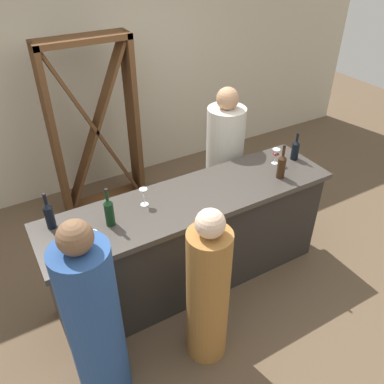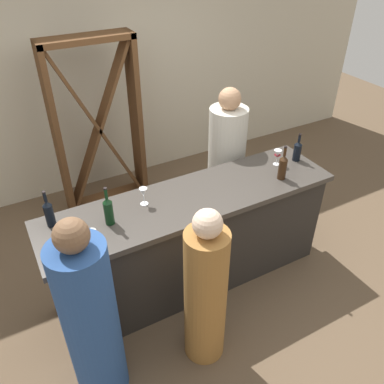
# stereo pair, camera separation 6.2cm
# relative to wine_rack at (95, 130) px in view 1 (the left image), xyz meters

# --- Properties ---
(ground_plane) EXTENTS (12.00, 12.00, 0.00)m
(ground_plane) POSITION_rel_wine_rack_xyz_m (0.28, -1.65, -0.99)
(ground_plane) COLOR brown
(back_wall) EXTENTS (8.00, 0.10, 2.80)m
(back_wall) POSITION_rel_wine_rack_xyz_m (0.28, 0.55, 0.41)
(back_wall) COLOR beige
(back_wall) RESTS_ON ground
(bar_counter) EXTENTS (2.59, 0.67, 1.00)m
(bar_counter) POSITION_rel_wine_rack_xyz_m (0.28, -1.65, -0.49)
(bar_counter) COLOR #2A2723
(bar_counter) RESTS_ON ground
(wine_rack) EXTENTS (0.97, 0.28, 1.98)m
(wine_rack) POSITION_rel_wine_rack_xyz_m (0.00, 0.00, 0.00)
(wine_rack) COLOR brown
(wine_rack) RESTS_ON ground
(wine_bottle_leftmost_near_black) EXTENTS (0.07, 0.07, 0.31)m
(wine_bottle_leftmost_near_black) POSITION_rel_wine_rack_xyz_m (-0.83, -1.46, 0.12)
(wine_bottle_leftmost_near_black) COLOR black
(wine_bottle_leftmost_near_black) RESTS_ON bar_counter
(wine_bottle_second_left_dark_green) EXTENTS (0.07, 0.07, 0.33)m
(wine_bottle_second_left_dark_green) POSITION_rel_wine_rack_xyz_m (-0.43, -1.65, 0.13)
(wine_bottle_second_left_dark_green) COLOR black
(wine_bottle_second_left_dark_green) RESTS_ON bar_counter
(wine_bottle_center_amber_brown) EXTENTS (0.07, 0.07, 0.32)m
(wine_bottle_center_amber_brown) POSITION_rel_wine_rack_xyz_m (1.12, -1.78, 0.13)
(wine_bottle_center_amber_brown) COLOR #331E0F
(wine_bottle_center_amber_brown) RESTS_ON bar_counter
(wine_bottle_second_right_near_black) EXTENTS (0.07, 0.07, 0.28)m
(wine_bottle_second_right_near_black) POSITION_rel_wine_rack_xyz_m (1.46, -1.59, 0.11)
(wine_bottle_second_right_near_black) COLOR black
(wine_bottle_second_right_near_black) RESTS_ON bar_counter
(wine_glass_near_left) EXTENTS (0.06, 0.06, 0.15)m
(wine_glass_near_left) POSITION_rel_wine_rack_xyz_m (-0.62, -1.85, 0.10)
(wine_glass_near_left) COLOR white
(wine_glass_near_left) RESTS_ON bar_counter
(wine_glass_near_center) EXTENTS (0.07, 0.07, 0.15)m
(wine_glass_near_center) POSITION_rel_wine_rack_xyz_m (1.24, -1.57, 0.11)
(wine_glass_near_center) COLOR white
(wine_glass_near_center) RESTS_ON bar_counter
(wine_glass_near_right) EXTENTS (0.07, 0.07, 0.15)m
(wine_glass_near_right) POSITION_rel_wine_rack_xyz_m (-0.10, -1.55, 0.12)
(wine_glass_near_right) COLOR white
(wine_glass_near_right) RESTS_ON bar_counter
(person_left_guest) EXTENTS (0.43, 0.43, 1.59)m
(person_left_guest) POSITION_rel_wine_rack_xyz_m (-0.80, -2.25, -0.25)
(person_left_guest) COLOR #284C8C
(person_left_guest) RESTS_ON ground
(person_center_guest) EXTENTS (0.34, 0.34, 1.43)m
(person_center_guest) POSITION_rel_wine_rack_xyz_m (0.01, -2.36, -0.33)
(person_center_guest) COLOR #9E6B33
(person_center_guest) RESTS_ON ground
(person_right_guest) EXTENTS (0.44, 0.44, 1.61)m
(person_right_guest) POSITION_rel_wine_rack_xyz_m (1.03, -1.04, -0.25)
(person_right_guest) COLOR beige
(person_right_guest) RESTS_ON ground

